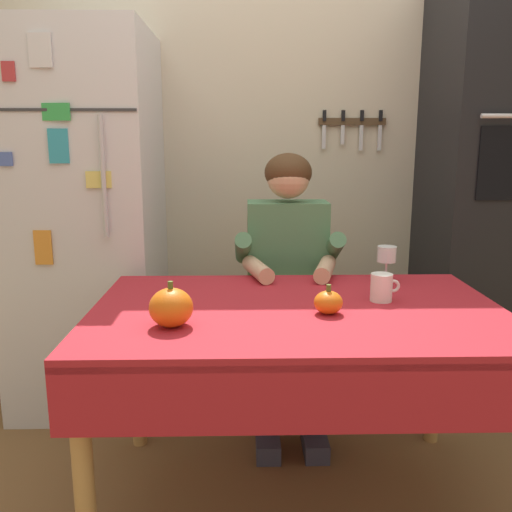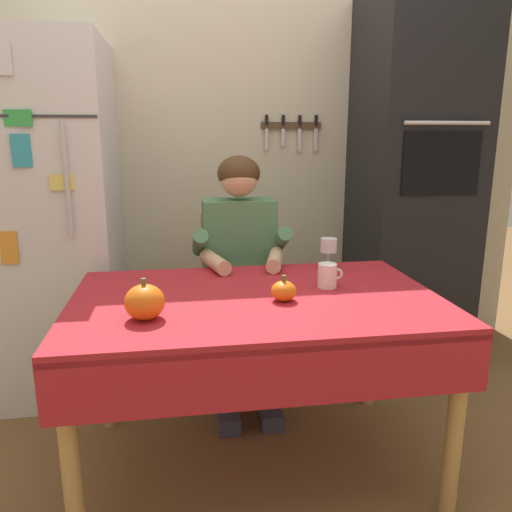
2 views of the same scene
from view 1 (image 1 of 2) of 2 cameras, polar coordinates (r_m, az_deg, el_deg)
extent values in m
cube|color=beige|center=(3.03, 3.17, 12.04)|extent=(3.70, 0.10, 2.60)
cube|color=#4C3823|center=(3.02, 10.07, 13.76)|extent=(0.36, 0.02, 0.04)
cube|color=silver|center=(2.98, 7.15, 12.31)|extent=(0.02, 0.01, 0.12)
cube|color=black|center=(2.98, 7.21, 14.45)|extent=(0.02, 0.01, 0.06)
cube|color=silver|center=(3.00, 9.09, 12.47)|extent=(0.02, 0.01, 0.10)
cube|color=black|center=(3.00, 9.16, 14.38)|extent=(0.02, 0.01, 0.06)
cube|color=silver|center=(3.02, 10.99, 12.09)|extent=(0.02, 0.01, 0.13)
cube|color=black|center=(3.02, 11.09, 14.29)|extent=(0.02, 0.01, 0.06)
cube|color=silver|center=(3.04, 12.87, 12.02)|extent=(0.02, 0.01, 0.13)
cube|color=black|center=(3.04, 12.99, 14.19)|extent=(0.02, 0.01, 0.06)
cube|color=silver|center=(2.77, -17.40, 3.23)|extent=(0.68, 0.68, 1.80)
cylinder|color=silver|center=(2.35, -15.76, 8.00)|extent=(0.02, 0.02, 0.50)
cube|color=#333335|center=(2.42, -20.46, 14.22)|extent=(0.67, 0.01, 0.01)
cube|color=teal|center=(2.41, -20.06, 10.81)|extent=(0.08, 0.01, 0.14)
cube|color=#E5D666|center=(2.37, -16.22, 7.72)|extent=(0.10, 0.02, 0.07)
cube|color=green|center=(2.41, -20.29, 14.04)|extent=(0.12, 0.02, 0.07)
cube|color=silver|center=(2.45, -21.78, 19.48)|extent=(0.09, 0.02, 0.13)
cube|color=#B73338|center=(2.49, -24.61, 17.25)|extent=(0.05, 0.01, 0.08)
cube|color=#4C66B7|center=(2.49, -24.95, 9.23)|extent=(0.07, 0.01, 0.06)
cube|color=orange|center=(2.48, -21.48, 0.84)|extent=(0.08, 0.01, 0.15)
cube|color=black|center=(2.95, 23.53, 6.23)|extent=(0.60, 0.60, 2.10)
cylinder|color=tan|center=(1.73, -17.65, -21.62)|extent=(0.06, 0.06, 0.70)
cylinder|color=tan|center=(2.40, -12.42, -11.47)|extent=(0.06, 0.06, 0.70)
cylinder|color=tan|center=(2.50, 18.38, -10.89)|extent=(0.06, 0.06, 0.70)
cube|color=#A81E28|center=(1.87, 4.38, -5.93)|extent=(1.40, 0.90, 0.04)
cube|color=#A81E28|center=(1.50, 6.03, -14.79)|extent=(1.40, 0.01, 0.20)
cube|color=tan|center=(2.62, 3.12, -7.31)|extent=(0.40, 0.40, 0.04)
cube|color=tan|center=(2.72, 2.89, -0.91)|extent=(0.36, 0.04, 0.48)
cylinder|color=tan|center=(2.54, -0.58, -13.42)|extent=(0.04, 0.04, 0.41)
cylinder|color=tan|center=(2.85, -0.67, -10.49)|extent=(0.04, 0.04, 0.41)
cylinder|color=tan|center=(2.56, 7.25, -13.25)|extent=(0.04, 0.04, 0.41)
cylinder|color=tan|center=(2.87, 6.25, -10.38)|extent=(0.04, 0.04, 0.41)
cube|color=#38384C|center=(2.43, 1.24, -19.09)|extent=(0.10, 0.22, 0.08)
cube|color=#38384C|center=(2.45, 6.19, -18.93)|extent=(0.10, 0.22, 0.08)
cylinder|color=#38384C|center=(2.39, 1.20, -14.44)|extent=(0.09, 0.09, 0.38)
cylinder|color=#38384C|center=(2.41, 6.11, -14.32)|extent=(0.09, 0.09, 0.38)
cube|color=#38384C|center=(2.44, 1.30, -7.06)|extent=(0.12, 0.40, 0.11)
cube|color=#38384C|center=(2.45, 5.54, -7.00)|extent=(0.12, 0.40, 0.11)
cube|color=#4C7F56|center=(2.48, 3.28, 0.22)|extent=(0.36, 0.20, 0.48)
cylinder|color=#4C7F56|center=(2.40, -1.35, 0.79)|extent=(0.07, 0.26, 0.18)
cylinder|color=#4C7F56|center=(2.43, 8.13, 0.83)|extent=(0.07, 0.26, 0.18)
cylinder|color=#D8A884|center=(2.24, 0.19, -1.42)|extent=(0.13, 0.27, 0.07)
cylinder|color=#D8A884|center=(2.27, 7.28, -1.37)|extent=(0.13, 0.27, 0.07)
sphere|color=#D8A884|center=(2.41, 3.42, 8.28)|extent=(0.19, 0.19, 0.19)
ellipsoid|color=#472D19|center=(2.42, 3.41, 8.77)|extent=(0.21, 0.21, 0.17)
cylinder|color=white|center=(1.96, 13.05, -3.24)|extent=(0.08, 0.08, 0.10)
torus|color=white|center=(1.97, 14.25, -3.08)|extent=(0.05, 0.01, 0.05)
cylinder|color=white|center=(2.26, 13.46, -2.51)|extent=(0.06, 0.06, 0.01)
cylinder|color=white|center=(2.25, 13.51, -1.51)|extent=(0.01, 0.01, 0.07)
cylinder|color=white|center=(2.23, 13.59, 0.20)|extent=(0.08, 0.08, 0.06)
ellipsoid|color=orange|center=(1.79, 7.61, -4.85)|extent=(0.09, 0.09, 0.08)
cylinder|color=#4C6023|center=(1.78, 7.66, -3.34)|extent=(0.02, 0.02, 0.02)
ellipsoid|color=orange|center=(1.67, -8.92, -5.37)|extent=(0.13, 0.13, 0.12)
cylinder|color=#4C6023|center=(1.65, -9.00, -3.02)|extent=(0.02, 0.02, 0.02)
camera|label=2|loc=(0.12, -115.93, 19.99)|focal=35.04mm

